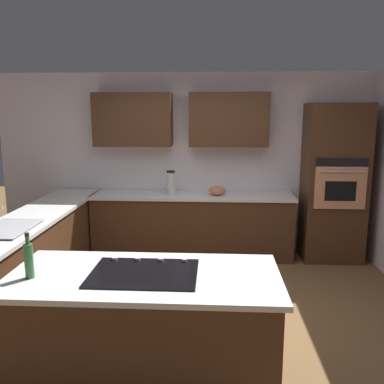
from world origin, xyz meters
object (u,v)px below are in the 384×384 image
cooktop (144,273)px  oil_bottle (29,260)px  sink_unit (7,228)px  mixing_bowl (217,190)px  blender (171,184)px  wall_oven (334,183)px

cooktop → oil_bottle: 0.80m
sink_unit → mixing_bowl: sink_unit is taller
sink_unit → blender: (-1.43, -1.83, 0.13)m
sink_unit → oil_bottle: bearing=123.7°
sink_unit → cooktop: bearing=146.4°
sink_unit → blender: 2.33m
blender → mixing_bowl: bearing=180.0°
cooktop → mixing_bowl: size_ratio=3.17×
wall_oven → oil_bottle: size_ratio=6.66×
sink_unit → blender: bearing=-127.9°
blender → oil_bottle: size_ratio=1.04×
wall_oven → sink_unit: size_ratio=3.08×
mixing_bowl → oil_bottle: size_ratio=0.74×
blender → oil_bottle: (0.67, 2.98, -0.01)m
wall_oven → oil_bottle: 4.19m
wall_oven → mixing_bowl: bearing=1.2°
cooktop → blender: size_ratio=2.24×
sink_unit → oil_bottle: 1.38m
wall_oven → oil_bottle: bearing=45.9°
wall_oven → sink_unit: 4.13m
wall_oven → blender: 2.25m
wall_oven → cooktop: bearing=53.6°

